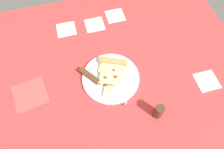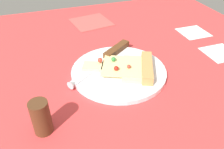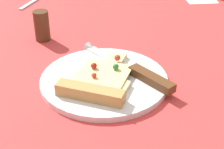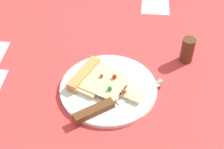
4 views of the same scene
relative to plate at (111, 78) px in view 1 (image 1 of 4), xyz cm
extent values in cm
cube|color=#D13838|center=(-4.02, -5.58, -2.06)|extent=(113.47, 113.47, 3.00)
cube|color=white|center=(31.48, -0.19, -0.66)|extent=(9.00, 9.00, 0.20)
cube|color=white|center=(32.15, 13.94, -0.66)|extent=(9.00, 9.00, 0.20)
cube|color=white|center=(34.68, -11.69, -0.66)|extent=(9.00, 9.00, 0.20)
cube|color=white|center=(-11.88, -38.64, -0.66)|extent=(9.00, 9.00, 0.20)
cylinder|color=silver|center=(0.00, 0.00, 0.00)|extent=(23.99, 23.99, 1.11)
cube|color=beige|center=(3.65, -1.64, 1.06)|extent=(9.98, 12.49, 1.00)
cube|color=beige|center=(-1.37, 0.61, 1.06)|extent=(8.06, 8.86, 1.00)
cube|color=beige|center=(-5.93, 2.66, 1.06)|extent=(6.22, 5.41, 1.00)
cube|color=#EDD88C|center=(0.91, -0.41, 1.71)|extent=(12.89, 12.49, 0.30)
cube|color=tan|center=(6.39, -2.87, 1.66)|extent=(7.29, 12.01, 2.20)
sphere|color=red|center=(1.87, -1.94, 2.33)|extent=(0.95, 0.95, 0.95)
sphere|color=red|center=(-3.61, 2.94, 2.46)|extent=(1.22, 1.22, 1.22)
sphere|color=#2D7A38|center=(-0.63, 2.26, 2.44)|extent=(1.16, 1.16, 1.16)
sphere|color=#B21E14|center=(-1.36, -1.80, 2.44)|extent=(1.16, 1.16, 1.16)
cube|color=silver|center=(-7.22, 1.43, 0.71)|extent=(10.89, 8.66, 0.30)
cone|color=silver|center=(-12.07, -2.09, 0.71)|extent=(2.79, 2.79, 2.00)
cube|color=#593319|center=(2.50, 8.48, 1.36)|extent=(9.39, 7.65, 1.60)
cylinder|color=#4C2D19|center=(-19.88, -12.93, 2.98)|extent=(3.52, 3.52, 7.08)
cube|color=#E54C47|center=(1.59, 33.41, -0.36)|extent=(14.90, 14.90, 0.40)
camera|label=1|loc=(-38.64, 10.04, 73.49)|focal=31.92mm
camera|label=2|loc=(-17.19, -44.80, 33.93)|focal=37.04mm
camera|label=3|loc=(54.27, -3.54, 34.76)|focal=54.83mm
camera|label=4|loc=(-5.70, 55.04, 58.84)|focal=52.37mm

